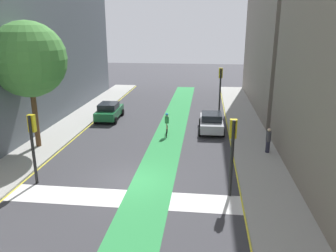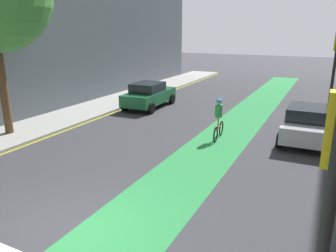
# 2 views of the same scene
# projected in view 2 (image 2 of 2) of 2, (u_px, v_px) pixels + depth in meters

# --- Properties ---
(ground_plane) EXTENTS (120.00, 120.00, 0.00)m
(ground_plane) POSITION_uv_depth(u_px,v_px,m) (71.00, 230.00, 7.98)
(ground_plane) COLOR #38383D
(bike_lane_paint) EXTENTS (2.40, 60.00, 0.01)m
(bike_lane_paint) POSITION_uv_depth(u_px,v_px,m) (112.00, 244.00, 7.46)
(bike_lane_paint) COLOR #2D8C47
(bike_lane_paint) RESTS_ON ground_plane
(traffic_signal_near_right) EXTENTS (0.35, 0.52, 4.02)m
(traffic_signal_near_right) POSITION_uv_depth(u_px,v_px,m) (332.00, 188.00, 4.06)
(traffic_signal_near_right) COLOR black
(traffic_signal_near_right) RESTS_ON ground_plane
(traffic_signal_far_right) EXTENTS (0.35, 0.52, 4.56)m
(traffic_signal_far_right) POSITION_uv_depth(u_px,v_px,m) (335.00, 59.00, 17.70)
(traffic_signal_far_right) COLOR black
(traffic_signal_far_right) RESTS_ON ground_plane
(car_green_left_far) EXTENTS (2.12, 4.25, 1.57)m
(car_green_left_far) POSITION_uv_depth(u_px,v_px,m) (149.00, 95.00, 20.40)
(car_green_left_far) COLOR #196033
(car_green_left_far) RESTS_ON ground_plane
(car_silver_right_far) EXTENTS (2.08, 4.23, 1.57)m
(car_silver_right_far) POSITION_uv_depth(u_px,v_px,m) (306.00, 123.00, 14.21)
(car_silver_right_far) COLOR #B2B7BF
(car_silver_right_far) RESTS_ON ground_plane
(cyclist_in_lane) EXTENTS (0.32, 1.73, 1.86)m
(cyclist_in_lane) POSITION_uv_depth(u_px,v_px,m) (219.00, 118.00, 14.36)
(cyclist_in_lane) COLOR black
(cyclist_in_lane) RESTS_ON ground_plane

